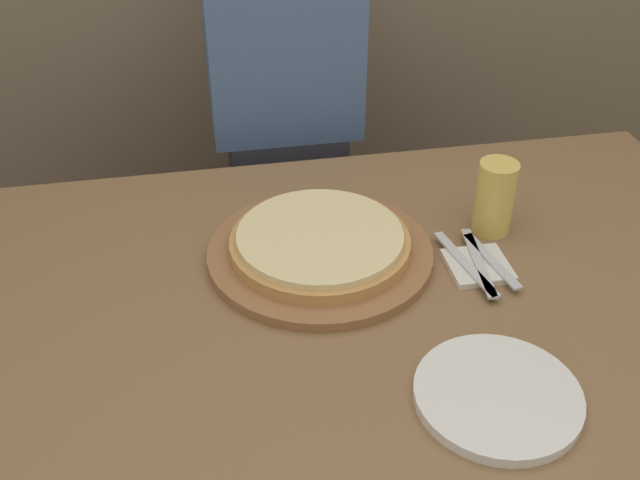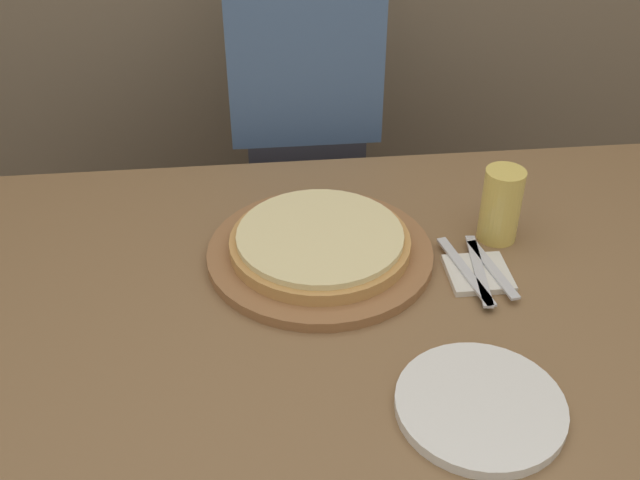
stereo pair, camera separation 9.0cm
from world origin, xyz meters
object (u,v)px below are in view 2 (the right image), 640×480
pizza_on_board (320,247)px  dinner_knife (479,270)px  spoon (492,269)px  diner_person (304,155)px  fork (465,271)px  dinner_plate (480,406)px  beer_glass (501,202)px

pizza_on_board → dinner_knife: pizza_on_board is taller
spoon → diner_person: 0.73m
fork → dinner_plate: bearing=-101.0°
pizza_on_board → beer_glass: size_ratio=2.85×
pizza_on_board → beer_glass: (0.34, 0.03, 0.06)m
spoon → diner_person: (-0.28, 0.66, -0.12)m
beer_glass → diner_person: bearing=120.8°
pizza_on_board → fork: size_ratio=2.03×
dinner_plate → spoon: (0.11, 0.31, 0.01)m
beer_glass → diner_person: size_ratio=0.11×
fork → pizza_on_board: bearing=161.3°
beer_glass → spoon: (-0.04, -0.12, -0.07)m
pizza_on_board → fork: bearing=-18.7°
pizza_on_board → dinner_knife: 0.29m
pizza_on_board → diner_person: size_ratio=0.31×
fork → dinner_knife: size_ratio=0.99×
dinner_plate → fork: 0.31m
dinner_plate → diner_person: size_ratio=0.18×
dinner_knife → diner_person: 0.72m
fork → diner_person: size_ratio=0.15×
spoon → dinner_plate: bearing=-109.6°
spoon → diner_person: bearing=113.1°
pizza_on_board → dinner_knife: size_ratio=2.01×
spoon → pizza_on_board: bearing=164.2°
dinner_plate → spoon: 0.33m
pizza_on_board → diner_person: diner_person is taller
pizza_on_board → dinner_plate: pizza_on_board is taller
dinner_knife → diner_person: diner_person is taller
pizza_on_board → beer_glass: bearing=5.1°
dinner_plate → fork: dinner_plate is taller
pizza_on_board → dinner_knife: (0.28, -0.09, -0.01)m
spoon → diner_person: diner_person is taller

